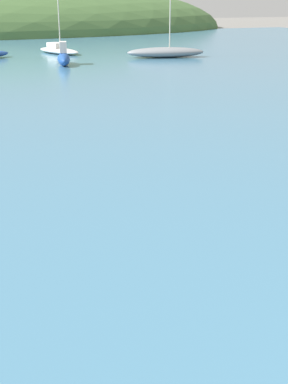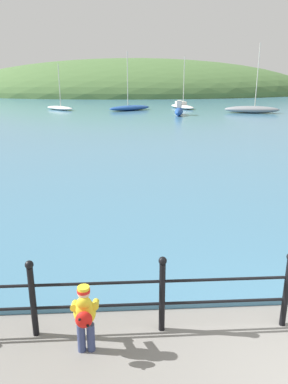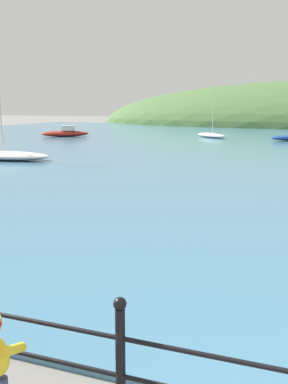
# 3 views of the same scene
# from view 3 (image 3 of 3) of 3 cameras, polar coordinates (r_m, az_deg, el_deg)

# --- Properties ---
(boat_nearest_quay) EXTENTS (4.77, 2.06, 5.53)m
(boat_nearest_quay) POSITION_cam_3_polar(r_m,az_deg,el_deg) (23.85, -16.99, 4.49)
(boat_nearest_quay) COLOR silver
(boat_nearest_quay) RESTS_ON water
(boat_red_dinghy) EXTENTS (3.53, 3.40, 4.47)m
(boat_red_dinghy) POSITION_cam_3_polar(r_m,az_deg,el_deg) (39.02, 8.52, 7.18)
(boat_red_dinghy) COLOR silver
(boat_red_dinghy) RESTS_ON water
(boat_white_sailboat) EXTENTS (4.24, 3.15, 0.97)m
(boat_white_sailboat) POSITION_cam_3_polar(r_m,az_deg,el_deg) (40.19, -9.98, 7.39)
(boat_white_sailboat) COLOR maroon
(boat_white_sailboat) RESTS_ON water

